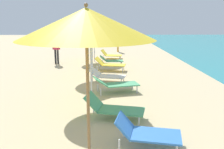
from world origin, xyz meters
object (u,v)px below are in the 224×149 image
object	(u,v)px
umbrella_fourth	(92,20)
person_walking_mid	(118,39)
umbrella_farthest	(94,23)
lounger_third_inland	(113,108)
lounger_farthest_inland	(111,60)
lounger_second_shoreside	(146,132)
lounger_farthest_shoreside	(111,55)
umbrella_third	(90,26)
person_walking_near	(56,46)
lounger_third_shoreside	(116,84)
lounger_fourth_inland	(107,75)
umbrella_second	(86,24)
lounger_fourth_shoreside	(110,64)

from	to	relation	value
umbrella_fourth	person_walking_mid	distance (m)	8.67
umbrella_farthest	person_walking_mid	bearing A→B (deg)	69.85
lounger_third_inland	lounger_farthest_inland	bearing A→B (deg)	102.70
lounger_second_shoreside	lounger_farthest_shoreside	xyz separation A→B (m)	(-0.51, 11.35, -0.04)
person_walking_mid	lounger_second_shoreside	bearing A→B (deg)	-94.85
umbrella_third	lounger_farthest_inland	xyz separation A→B (m)	(0.73, 6.58, -2.11)
umbrella_fourth	umbrella_farthest	size ratio (longest dim) A/B	1.07
lounger_farthest_inland	lounger_second_shoreside	bearing A→B (deg)	-88.86
umbrella_fourth	person_walking_near	world-z (taller)	umbrella_fourth
umbrella_third	lounger_third_inland	size ratio (longest dim) A/B	1.62
lounger_third_shoreside	lounger_fourth_inland	distance (m)	1.60
lounger_third_inland	lounger_second_shoreside	bearing A→B (deg)	-52.95
lounger_third_shoreside	lounger_second_shoreside	bearing A→B (deg)	-95.51
umbrella_farthest	lounger_third_shoreside	bearing A→B (deg)	-80.85
lounger_third_shoreside	umbrella_fourth	bearing A→B (deg)	98.07
lounger_third_inland	person_walking_near	size ratio (longest dim) A/B	0.97
lounger_second_shoreside	lounger_farthest_inland	size ratio (longest dim) A/B	1.07
umbrella_third	lounger_third_shoreside	distance (m)	2.44
lounger_farthest_inland	person_walking_mid	world-z (taller)	person_walking_mid
lounger_second_shoreside	umbrella_fourth	xyz separation A→B (m)	(-1.43, 6.29, 2.18)
umbrella_second	umbrella_third	size ratio (longest dim) A/B	1.05
lounger_farthest_inland	umbrella_third	bearing A→B (deg)	-98.54
umbrella_second	umbrella_fourth	distance (m)	7.34
umbrella_fourth	person_walking_mid	world-z (taller)	umbrella_fourth
umbrella_fourth	person_walking_near	xyz separation A→B (m)	(-2.22, 3.20, -1.46)
lounger_third_shoreside	lounger_fourth_inland	world-z (taller)	lounger_third_shoreside
umbrella_fourth	umbrella_farthest	xyz separation A→B (m)	(-0.09, 3.97, -0.19)
lounger_second_shoreside	lounger_fourth_inland	world-z (taller)	lounger_second_shoreside
umbrella_second	lounger_farthest_shoreside	world-z (taller)	umbrella_second
lounger_third_shoreside	umbrella_fourth	world-z (taller)	umbrella_fourth
person_walking_near	umbrella_third	bearing A→B (deg)	-135.53
lounger_fourth_inland	lounger_second_shoreside	bearing A→B (deg)	-67.30
lounger_farthest_shoreside	lounger_farthest_inland	distance (m)	2.09
lounger_fourth_shoreside	umbrella_farthest	size ratio (longest dim) A/B	0.60
umbrella_fourth	lounger_fourth_shoreside	world-z (taller)	umbrella_fourth
umbrella_second	lounger_second_shoreside	world-z (taller)	umbrella_second
lounger_fourth_inland	lounger_farthest_shoreside	bearing A→B (deg)	101.63
lounger_fourth_inland	person_walking_mid	bearing A→B (deg)	98.83
umbrella_fourth	lounger_farthest_inland	xyz separation A→B (m)	(0.90, 2.97, -2.24)
lounger_fourth_inland	lounger_third_shoreside	bearing A→B (deg)	-64.53
umbrella_second	lounger_third_inland	xyz separation A→B (m)	(0.45, 2.51, -2.20)
lounger_fourth_shoreside	lounger_farthest_inland	size ratio (longest dim) A/B	1.19
lounger_fourth_inland	umbrella_fourth	bearing A→B (deg)	138.79
lounger_third_inland	lounger_fourth_shoreside	xyz separation A→B (m)	(-0.01, 6.08, 0.05)
lounger_farthest_shoreside	umbrella_second	bearing A→B (deg)	-82.96
umbrella_third	umbrella_farthest	xyz separation A→B (m)	(-0.25, 7.58, -0.06)
lounger_third_shoreside	umbrella_farthest	bearing A→B (deg)	86.38
umbrella_second	lounger_third_shoreside	xyz separation A→B (m)	(0.61, 4.83, -2.17)
lounger_second_shoreside	umbrella_fourth	size ratio (longest dim) A/B	0.50
umbrella_farthest	person_walking_near	bearing A→B (deg)	-160.12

